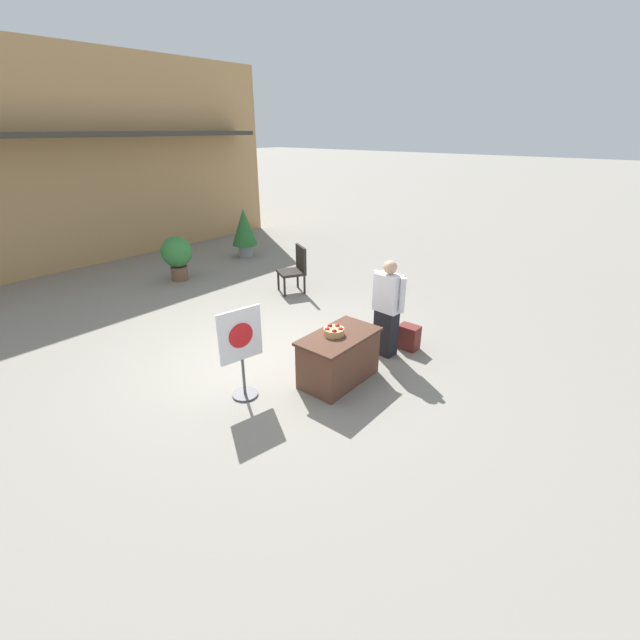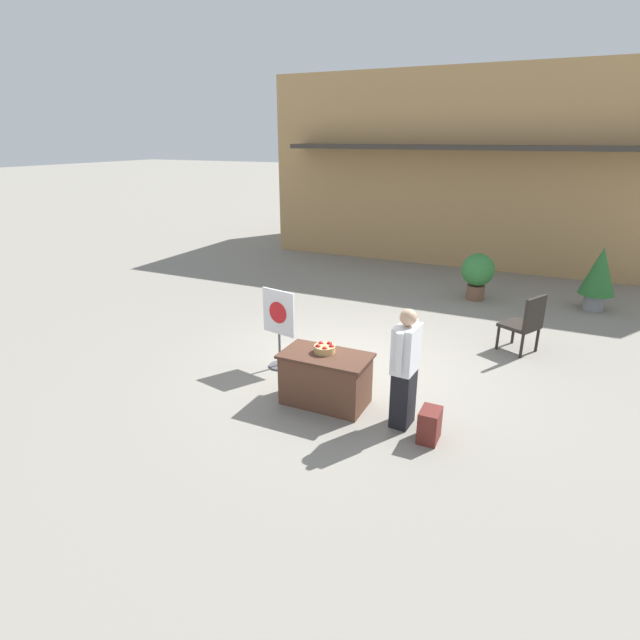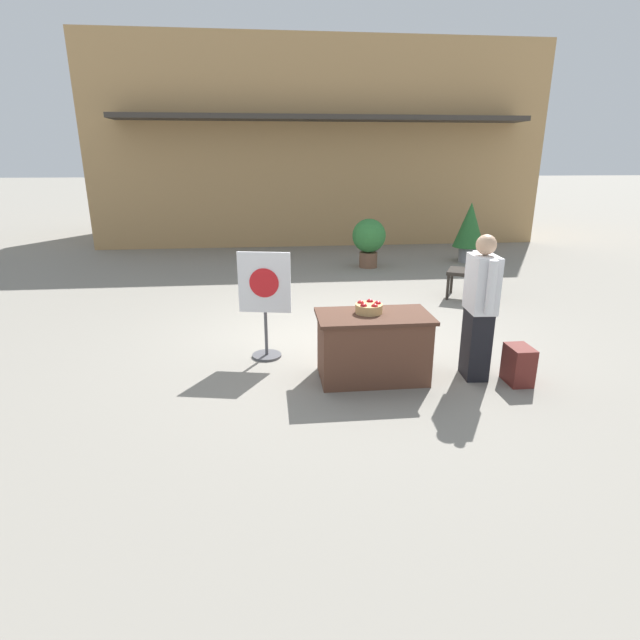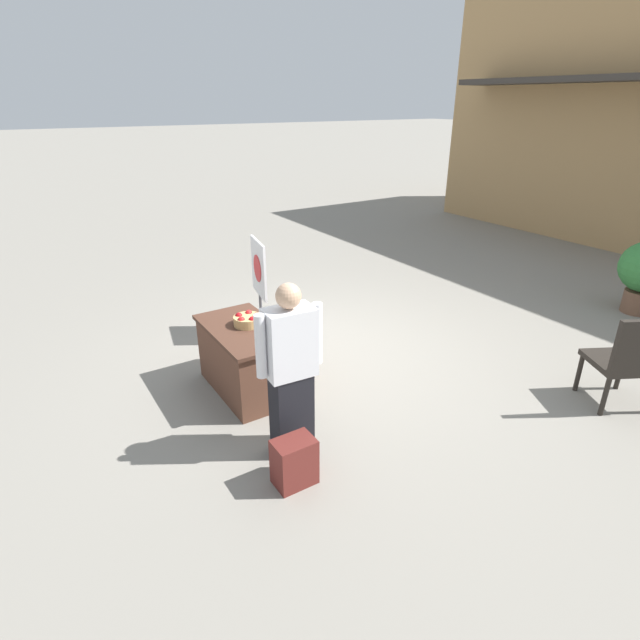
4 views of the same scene
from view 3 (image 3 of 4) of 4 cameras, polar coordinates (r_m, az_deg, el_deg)
The scene contains 10 objects.
ground_plane at distance 6.78m, azimuth 2.53°, elevation -2.28°, with size 120.00×120.00×0.00m, color gray.
storefront_building at distance 16.28m, azimuth -0.73°, elevation 19.17°, with size 12.24×5.75×5.32m.
display_table at distance 5.53m, azimuth 6.06°, elevation -3.03°, with size 1.24×0.69×0.74m.
apple_basket at distance 5.44m, azimuth 5.62°, elevation 1.41°, with size 0.30×0.30×0.13m.
person_visitor at distance 5.66m, azimuth 17.79°, elevation 1.37°, with size 0.29×0.61×1.60m.
backpack at distance 5.85m, azimuth 21.73°, elevation -4.79°, with size 0.24×0.34×0.42m.
poster_board at distance 6.01m, azimuth -6.31°, elevation 2.27°, with size 0.62×0.36×1.31m.
patio_chair at distance 9.01m, azimuth 16.96°, elevation 5.92°, with size 0.74×0.74×1.05m.
potted_plant_far_right at distance 11.24m, azimuth 5.61°, elevation 9.25°, with size 0.74×0.74×1.08m.
potted_plant_near_left at distance 12.29m, azimuth 16.74°, elevation 10.07°, with size 0.73×0.73×1.38m.
Camera 3 is at (-0.98, -6.28, 2.36)m, focal length 28.00 mm.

